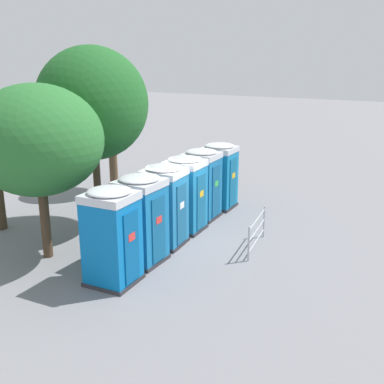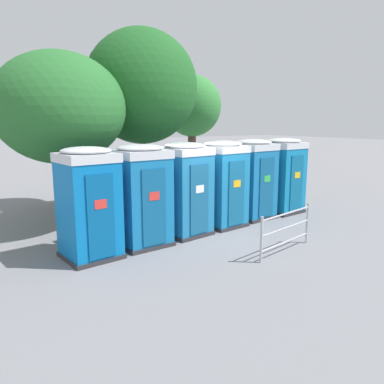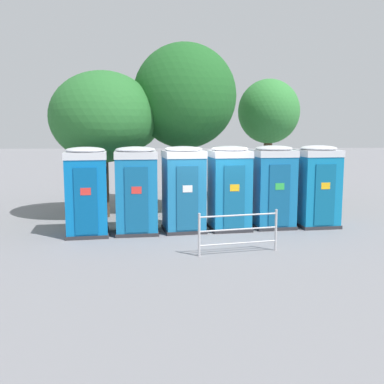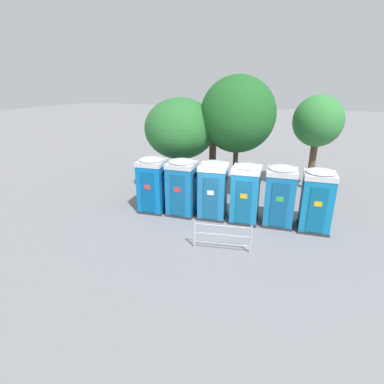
{
  "view_description": "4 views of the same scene",
  "coord_description": "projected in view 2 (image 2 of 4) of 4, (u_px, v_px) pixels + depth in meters",
  "views": [
    {
      "loc": [
        -11.26,
        -7.87,
        5.47
      ],
      "look_at": [
        1.2,
        0.18,
        1.2
      ],
      "focal_mm": 42.0,
      "sensor_mm": 36.0,
      "label": 1
    },
    {
      "loc": [
        -5.95,
        -8.6,
        3.06
      ],
      "look_at": [
        -0.47,
        -0.03,
        1.16
      ],
      "focal_mm": 35.0,
      "sensor_mm": 36.0,
      "label": 2
    },
    {
      "loc": [
        -1.2,
        -13.26,
        3.02
      ],
      "look_at": [
        -0.45,
        -0.02,
        1.17
      ],
      "focal_mm": 42.0,
      "sensor_mm": 36.0,
      "label": 3
    },
    {
      "loc": [
        3.24,
        -11.67,
        5.69
      ],
      "look_at": [
        -1.64,
        -0.17,
        1.08
      ],
      "focal_mm": 28.0,
      "sensor_mm": 36.0,
      "label": 4
    }
  ],
  "objects": [
    {
      "name": "portapotty_0",
      "position": [
        89.0,
        203.0,
        8.38
      ],
      "size": [
        1.32,
        1.34,
        2.54
      ],
      "color": "#2D2D33",
      "rests_on": "ground"
    },
    {
      "name": "event_barrier",
      "position": [
        286.0,
        229.0,
        8.87
      ],
      "size": [
        2.02,
        0.47,
        1.05
      ],
      "color": "#B7B7BC",
      "rests_on": "ground"
    },
    {
      "name": "portapotty_3",
      "position": [
        223.0,
        183.0,
        11.06
      ],
      "size": [
        1.31,
        1.33,
        2.54
      ],
      "color": "#2D2D33",
      "rests_on": "ground"
    },
    {
      "name": "street_tree_2",
      "position": [
        141.0,
        87.0,
        12.21
      ],
      "size": [
        3.65,
        3.65,
        6.04
      ],
      "color": "#4C3826",
      "rests_on": "ground"
    },
    {
      "name": "ground_plane",
      "position": [
        205.0,
        230.0,
        10.83
      ],
      "size": [
        120.0,
        120.0,
        0.0
      ],
      "primitive_type": "plane",
      "color": "slate"
    },
    {
      "name": "street_tree_0",
      "position": [
        192.0,
        107.0,
        16.35
      ],
      "size": [
        2.56,
        2.56,
        5.1
      ],
      "color": "brown",
      "rests_on": "ground"
    },
    {
      "name": "street_tree_3",
      "position": [
        57.0,
        117.0,
        13.39
      ],
      "size": [
        2.4,
        2.4,
        4.42
      ],
      "color": "#4C3826",
      "rests_on": "ground"
    },
    {
      "name": "portapotty_2",
      "position": [
        185.0,
        189.0,
        10.19
      ],
      "size": [
        1.37,
        1.37,
        2.54
      ],
      "color": "#2D2D33",
      "rests_on": "ground"
    },
    {
      "name": "portapotty_1",
      "position": [
        142.0,
        195.0,
        9.28
      ],
      "size": [
        1.33,
        1.3,
        2.54
      ],
      "color": "#2D2D33",
      "rests_on": "ground"
    },
    {
      "name": "portapotty_5",
      "position": [
        283.0,
        175.0,
        12.78
      ],
      "size": [
        1.33,
        1.32,
        2.54
      ],
      "color": "#2D2D33",
      "rests_on": "ground"
    },
    {
      "name": "portapotty_4",
      "position": [
        253.0,
        179.0,
        11.98
      ],
      "size": [
        1.35,
        1.32,
        2.54
      ],
      "color": "#2D2D33",
      "rests_on": "ground"
    },
    {
      "name": "street_tree_1",
      "position": [
        60.0,
        109.0,
        10.33
      ],
      "size": [
        3.61,
        3.61,
        4.98
      ],
      "color": "#4C3826",
      "rests_on": "ground"
    }
  ]
}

